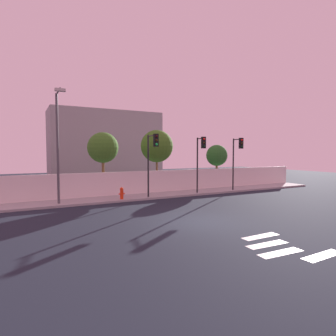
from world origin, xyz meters
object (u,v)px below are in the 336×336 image
object	(u,v)px
traffic_light_right	(201,152)
roadside_tree_leftmost	(103,148)
street_lamp_curbside	(58,139)
roadside_tree_midright	(217,156)
roadside_tree_midleft	(157,146)
traffic_light_center	(152,151)
fire_hydrant	(122,193)
traffic_light_left	(237,152)

from	to	relation	value
traffic_light_right	roadside_tree_leftmost	size ratio (longest dim) A/B	0.89
street_lamp_curbside	roadside_tree_midright	size ratio (longest dim) A/B	1.68
street_lamp_curbside	roadside_tree_midleft	distance (m)	8.96
street_lamp_curbside	traffic_light_center	bearing A→B (deg)	-6.45
traffic_light_center	street_lamp_curbside	size ratio (longest dim) A/B	0.65
street_lamp_curbside	fire_hydrant	distance (m)	5.61
roadside_tree_midleft	traffic_light_center	bearing A→B (deg)	-120.04
traffic_light_right	roadside_tree_midleft	bearing A→B (deg)	120.13
roadside_tree_leftmost	roadside_tree_midright	size ratio (longest dim) A/B	1.20
traffic_light_center	fire_hydrant	world-z (taller)	traffic_light_center
traffic_light_center	traffic_light_right	xyz separation A→B (m)	(4.27, 0.09, -0.07)
roadside_tree_midleft	street_lamp_curbside	bearing A→B (deg)	-160.28
traffic_light_center	traffic_light_right	distance (m)	4.27
street_lamp_curbside	roadside_tree_midleft	xyz separation A→B (m)	(8.42, 3.02, -0.33)
traffic_light_left	street_lamp_curbside	bearing A→B (deg)	177.66
traffic_light_center	roadside_tree_leftmost	distance (m)	4.55
roadside_tree_midleft	traffic_light_right	bearing A→B (deg)	-59.87
street_lamp_curbside	roadside_tree_midleft	size ratio (longest dim) A/B	1.30
traffic_light_right	roadside_tree_midleft	world-z (taller)	roadside_tree_midleft
street_lamp_curbside	roadside_tree_midright	world-z (taller)	street_lamp_curbside
roadside_tree_midright	traffic_light_center	bearing A→B (deg)	-156.84
traffic_light_left	roadside_tree_leftmost	xyz separation A→B (m)	(-10.72, 3.61, 0.36)
traffic_light_right	roadside_tree_midright	distance (m)	5.75
traffic_light_left	roadside_tree_midleft	world-z (taller)	roadside_tree_midleft
street_lamp_curbside	roadside_tree_midright	xyz separation A→B (m)	(14.98, 3.02, -1.19)
traffic_light_center	roadside_tree_midleft	size ratio (longest dim) A/B	0.85
street_lamp_curbside	traffic_light_left	bearing A→B (deg)	-2.34
traffic_light_left	fire_hydrant	bearing A→B (deg)	176.70
traffic_light_right	street_lamp_curbside	distance (m)	10.59
traffic_light_right	roadside_tree_leftmost	xyz separation A→B (m)	(-6.87, 3.64, 0.36)
street_lamp_curbside	fire_hydrant	bearing A→B (deg)	-0.00
traffic_light_right	roadside_tree_leftmost	distance (m)	7.78
fire_hydrant	roadside_tree_leftmost	bearing A→B (deg)	99.60
traffic_light_left	street_lamp_curbside	xyz separation A→B (m)	(-14.39, 0.59, 0.86)
traffic_light_left	traffic_light_right	distance (m)	3.85
traffic_light_left	fire_hydrant	world-z (taller)	traffic_light_left
traffic_light_left	roadside_tree_leftmost	distance (m)	11.32
fire_hydrant	roadside_tree_leftmost	world-z (taller)	roadside_tree_leftmost
traffic_light_right	traffic_light_left	bearing A→B (deg)	0.52
fire_hydrant	roadside_tree_midleft	distance (m)	6.22
street_lamp_curbside	roadside_tree_leftmost	distance (m)	4.78
traffic_light_left	street_lamp_curbside	world-z (taller)	street_lamp_curbside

